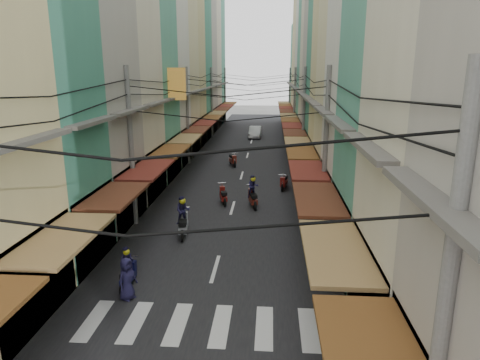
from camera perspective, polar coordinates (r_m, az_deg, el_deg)
The scene contains 15 objects.
ground at distance 19.86m, azimuth -2.58°, elevation -9.21°, with size 160.00×160.00×0.00m, color slate.
road at distance 38.93m, azimuth 0.84°, elevation 2.73°, with size 10.00×80.00×0.02m, color black.
sidewalk_left at distance 39.82m, azimuth -8.55°, elevation 2.87°, with size 3.00×80.00×0.06m, color gray.
sidewalk_right at distance 39.10m, azimuth 10.40°, elevation 2.57°, with size 3.00×80.00×0.06m, color gray.
crosswalk at distance 14.61m, azimuth -5.45°, elevation -18.61°, with size 7.55×2.40×0.01m.
building_row_left at distance 36.09m, azimuth -12.69°, elevation 17.06°, with size 7.80×67.67×23.70m.
building_row_right at distance 34.98m, azimuth 14.16°, elevation 16.47°, with size 7.80×68.98×22.59m.
utility_poles at distance 33.15m, azimuth 0.37°, elevation 12.14°, with size 10.20×66.13×8.20m.
white_car at distance 51.82m, azimuth 2.03°, elevation 5.69°, with size 4.66×1.83×1.64m, color silver.
bicycle at distance 19.80m, azimuth 13.60°, elevation -9.71°, with size 0.60×1.61×1.10m, color black.
moving_scooters at distance 24.75m, azimuth -2.44°, elevation -2.96°, with size 6.64×22.92×2.02m.
parked_scooters at distance 17.28m, azimuth 10.97°, elevation -11.50°, with size 13.29×14.61×1.01m.
pedestrians at distance 22.18m, azimuth -12.61°, elevation -4.07°, with size 12.69×17.42×2.21m.
market_umbrella at distance 14.92m, azimuth 20.82°, elevation -9.67°, with size 2.28×2.28×2.40m.
traffic_sign at distance 20.14m, azimuth 14.51°, elevation -3.33°, with size 0.10×0.60×2.73m.
Camera 1 is at (2.20, -18.04, 8.01)m, focal length 32.00 mm.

